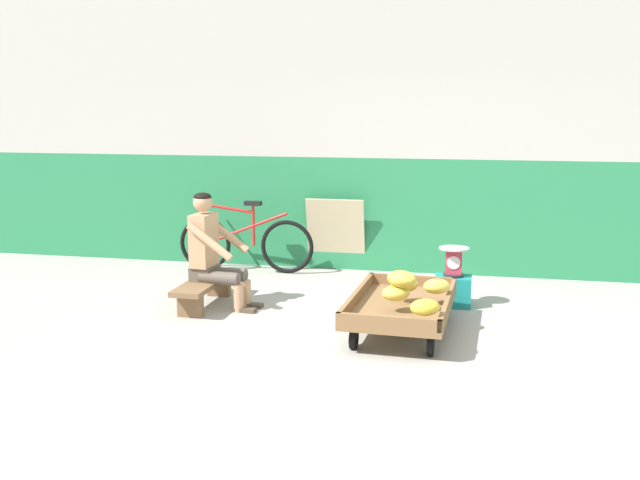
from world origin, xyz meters
The scene contains 10 objects.
ground_plane centered at (0.00, 0.00, 0.00)m, with size 80.00×80.00×0.00m, color #A39E93.
back_wall centered at (0.00, 3.19, 1.66)m, with size 16.00×0.30×3.31m.
banana_cart centered at (0.17, 0.68, 0.24)m, with size 0.91×1.48×0.36m.
banana_pile centered at (0.27, 0.49, 0.47)m, with size 0.62×0.95×0.26m.
low_bench centered at (-1.82, 1.16, 0.20)m, with size 0.31×1.10×0.27m.
vendor_seated centered at (-1.74, 1.15, 0.57)m, with size 0.70×0.52×1.14m.
plastic_crate centered at (0.59, 1.68, 0.15)m, with size 0.36×0.28×0.30m.
weighing_scale centered at (0.59, 1.68, 0.45)m, with size 0.30×0.30×0.29m.
bicycle_near_left centered at (-1.90, 2.69, 0.35)m, with size 1.66×0.48×0.86m.
sign_board centered at (-0.85, 3.00, 0.44)m, with size 0.70×0.24×0.88m.
Camera 1 is at (0.75, -5.42, 1.99)m, focal length 40.54 mm.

